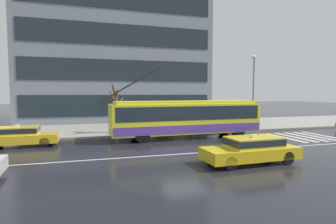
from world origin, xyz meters
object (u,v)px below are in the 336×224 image
Objects in this scene: pedestrian_at_shelter at (137,113)px; street_lamp at (254,85)px; bus_shelter at (170,109)px; pedestrian_approaching_curb at (174,113)px; pedestrian_walking_past at (185,120)px; street_tree_bare at (116,108)px; taxi_oncoming_near at (251,149)px; taxi_queued_behind_bus at (19,135)px; pedestrian_waiting_by_pole at (202,113)px; trolleybus at (186,117)px.

street_lamp is at bearing -9.08° from pedestrian_at_shelter.
street_lamp reaches higher than bus_shelter.
pedestrian_approaching_curb reaches higher than pedestrian_walking_past.
street_tree_bare is (-12.49, 0.65, -1.93)m from street_lamp.
taxi_oncoming_near is 12.65m from pedestrian_at_shelter.
taxi_queued_behind_bus is (-11.79, 7.62, -0.00)m from taxi_oncoming_near.
taxi_queued_behind_bus is at bearing 147.11° from taxi_oncoming_near.
pedestrian_at_shelter is 0.48× the size of street_tree_bare.
bus_shelter is at bearing 158.26° from pedestrian_walking_past.
pedestrian_walking_past is at bearing -3.55° from street_tree_bare.
taxi_queued_behind_bus is at bearing -164.40° from pedestrian_approaching_curb.
pedestrian_at_shelter reaches higher than taxi_queued_behind_bus.
pedestrian_at_shelter is at bearing 28.51° from taxi_queued_behind_bus.
street_tree_bare reaches higher than pedestrian_waiting_by_pole.
bus_shelter is at bearing 93.80° from taxi_oncoming_near.
pedestrian_at_shelter is 3.26m from pedestrian_approaching_curb.
taxi_oncoming_near is 11.30m from pedestrian_waiting_by_pole.
pedestrian_waiting_by_pole is (1.67, 0.35, 0.56)m from pedestrian_walking_past.
pedestrian_waiting_by_pole reaches higher than taxi_queued_behind_bus.
pedestrian_at_shelter is 5.80m from pedestrian_waiting_by_pole.
taxi_oncoming_near and taxi_queued_behind_bus have the same top height.
taxi_oncoming_near is 1.19× the size of street_tree_bare.
taxi_queued_behind_bus is at bearing -165.93° from pedestrian_walking_past.
taxi_oncoming_near is 11.31m from bus_shelter.
trolleybus is 8.35m from street_lamp.
trolleybus is at bearing -160.99° from street_lamp.
street_tree_bare reaches higher than taxi_queued_behind_bus.
taxi_queued_behind_bus is 2.85× the size of pedestrian_walking_past.
pedestrian_walking_past is (12.30, 3.08, 0.37)m from taxi_queued_behind_bus.
pedestrian_walking_past is 7.22m from street_lamp.
taxi_oncoming_near is 12.42m from street_tree_bare.
trolleybus is 5.27m from pedestrian_at_shelter.
street_lamp is (4.88, -0.63, 2.45)m from pedestrian_waiting_by_pole.
street_tree_bare reaches higher than pedestrian_approaching_curb.
pedestrian_waiting_by_pole is at bearing -3.01° from bus_shelter.
pedestrian_approaching_curb is 0.30× the size of street_lamp.
taxi_queued_behind_bus is 14.41m from pedestrian_waiting_by_pole.
taxi_oncoming_near is at bearing -73.78° from pedestrian_at_shelter.
pedestrian_approaching_curb is (11.23, 3.14, 1.02)m from taxi_queued_behind_bus.
pedestrian_waiting_by_pole is 7.62m from street_tree_bare.
taxi_oncoming_near is at bearing -92.73° from pedestrian_walking_past.
trolleybus reaches higher than pedestrian_at_shelter.
trolleybus is 7.56× the size of pedestrian_walking_past.
street_tree_bare is (-4.87, 0.31, 0.45)m from pedestrian_approaching_curb.
pedestrian_waiting_by_pole is at bearing -0.16° from street_tree_bare.
street_tree_bare is at bearing 28.47° from taxi_queued_behind_bus.
pedestrian_approaching_curb is 1.03× the size of pedestrian_waiting_by_pole.
pedestrian_waiting_by_pole is 0.48× the size of street_tree_bare.
pedestrian_walking_past is at bearing -168.29° from pedestrian_waiting_by_pole.
taxi_oncoming_near is at bearing -63.91° from street_tree_bare.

